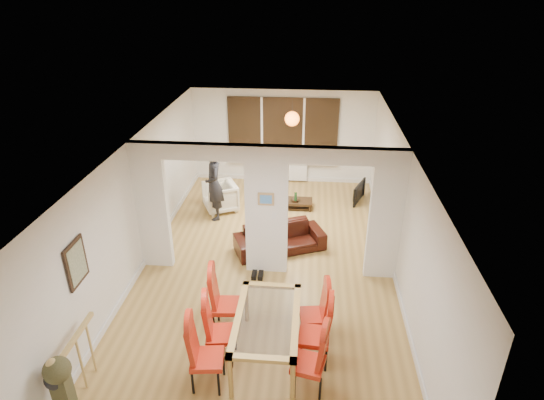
# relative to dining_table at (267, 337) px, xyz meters

# --- Properties ---
(floor) EXTENTS (5.00, 9.00, 0.01)m
(floor) POSITION_rel_dining_table_xyz_m (-0.24, 2.34, -0.39)
(floor) COLOR #AF8846
(floor) RESTS_ON ground
(room_walls) EXTENTS (5.00, 9.00, 2.60)m
(room_walls) POSITION_rel_dining_table_xyz_m (-0.24, 2.34, 0.91)
(room_walls) COLOR silver
(room_walls) RESTS_ON floor
(divider_wall) EXTENTS (5.00, 0.18, 2.60)m
(divider_wall) POSITION_rel_dining_table_xyz_m (-0.24, 2.34, 0.91)
(divider_wall) COLOR white
(divider_wall) RESTS_ON floor
(bay_window_blinds) EXTENTS (3.00, 0.08, 1.80)m
(bay_window_blinds) POSITION_rel_dining_table_xyz_m (-0.24, 6.78, 1.11)
(bay_window_blinds) COLOR black
(bay_window_blinds) RESTS_ON room_walls
(radiator) EXTENTS (1.40, 0.08, 0.50)m
(radiator) POSITION_rel_dining_table_xyz_m (-0.24, 6.74, -0.09)
(radiator) COLOR white
(radiator) RESTS_ON floor
(pendant_light) EXTENTS (0.36, 0.36, 0.36)m
(pendant_light) POSITION_rel_dining_table_xyz_m (0.06, 5.64, 1.76)
(pendant_light) COLOR orange
(pendant_light) RESTS_ON room_walls
(stair_newel) EXTENTS (0.40, 1.20, 1.10)m
(stair_newel) POSITION_rel_dining_table_xyz_m (-2.49, -0.86, 0.16)
(stair_newel) COLOR tan
(stair_newel) RESTS_ON floor
(wall_poster) EXTENTS (0.04, 0.52, 0.67)m
(wall_poster) POSITION_rel_dining_table_xyz_m (-2.71, -0.06, 1.21)
(wall_poster) COLOR gray
(wall_poster) RESTS_ON room_walls
(pillar_photo) EXTENTS (0.30, 0.03, 0.25)m
(pillar_photo) POSITION_rel_dining_table_xyz_m (-0.24, 2.24, 1.21)
(pillar_photo) COLOR #4C8CD8
(pillar_photo) RESTS_ON divider_wall
(dining_table) EXTENTS (0.94, 1.67, 0.78)m
(dining_table) POSITION_rel_dining_table_xyz_m (0.00, 0.00, 0.00)
(dining_table) COLOR #A9823E
(dining_table) RESTS_ON floor
(dining_chair_la) EXTENTS (0.49, 0.49, 1.12)m
(dining_chair_la) POSITION_rel_dining_table_xyz_m (-0.78, -0.58, 0.17)
(dining_chair_la) COLOR #B32412
(dining_chair_la) RESTS_ON floor
(dining_chair_lb) EXTENTS (0.50, 0.50, 1.09)m
(dining_chair_lb) POSITION_rel_dining_table_xyz_m (-0.68, -0.07, 0.15)
(dining_chair_lb) COLOR #B32412
(dining_chair_lb) RESTS_ON floor
(dining_chair_lc) EXTENTS (0.48, 0.48, 1.12)m
(dining_chair_lc) POSITION_rel_dining_table_xyz_m (-0.71, 0.57, 0.17)
(dining_chair_lc) COLOR #B32412
(dining_chair_lc) RESTS_ON floor
(dining_chair_ra) EXTENTS (0.51, 0.51, 1.08)m
(dining_chair_ra) POSITION_rel_dining_table_xyz_m (0.62, -0.53, 0.15)
(dining_chair_ra) COLOR #B32412
(dining_chair_ra) RESTS_ON floor
(dining_chair_rb) EXTENTS (0.48, 0.48, 1.12)m
(dining_chair_rb) POSITION_rel_dining_table_xyz_m (0.70, -0.01, 0.17)
(dining_chair_rb) COLOR #B32412
(dining_chair_rb) RESTS_ON floor
(dining_chair_rc) EXTENTS (0.46, 0.46, 1.03)m
(dining_chair_rc) POSITION_rel_dining_table_xyz_m (0.68, 0.49, 0.12)
(dining_chair_rc) COLOR #B32412
(dining_chair_rc) RESTS_ON floor
(sofa) EXTENTS (2.01, 1.41, 0.55)m
(sofa) POSITION_rel_dining_table_xyz_m (-0.04, 3.09, -0.12)
(sofa) COLOR black
(sofa) RESTS_ON floor
(armchair) EXTENTS (1.02, 1.03, 0.71)m
(armchair) POSITION_rel_dining_table_xyz_m (-1.65, 4.83, -0.04)
(armchair) COLOR beige
(armchair) RESTS_ON floor
(person) EXTENTS (0.74, 0.61, 1.76)m
(person) POSITION_rel_dining_table_xyz_m (-1.69, 4.41, 0.49)
(person) COLOR black
(person) RESTS_ON floor
(television) EXTENTS (0.86, 0.43, 0.51)m
(television) POSITION_rel_dining_table_xyz_m (1.76, 5.67, -0.14)
(television) COLOR black
(television) RESTS_ON floor
(coffee_table) EXTENTS (1.00, 0.70, 0.21)m
(coffee_table) POSITION_rel_dining_table_xyz_m (0.18, 5.09, -0.29)
(coffee_table) COLOR #312010
(coffee_table) RESTS_ON floor
(bottle) EXTENTS (0.07, 0.07, 0.27)m
(bottle) POSITION_rel_dining_table_xyz_m (0.21, 5.02, -0.05)
(bottle) COLOR #143F19
(bottle) RESTS_ON coffee_table
(bowl) EXTENTS (0.22, 0.22, 0.05)m
(bowl) POSITION_rel_dining_table_xyz_m (0.19, 5.04, -0.16)
(bowl) COLOR #312010
(bowl) RESTS_ON coffee_table
(shoes) EXTENTS (0.22, 0.24, 0.09)m
(shoes) POSITION_rel_dining_table_xyz_m (-0.39, 2.05, -0.35)
(shoes) COLOR black
(shoes) RESTS_ON floor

